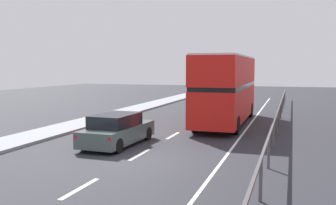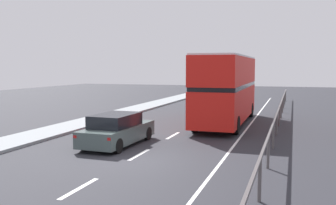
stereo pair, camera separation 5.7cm
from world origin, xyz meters
name	(u,v)px [view 2 (the right image)]	position (x,y,z in m)	size (l,w,h in m)	color
ground_plane	(131,160)	(0.00, 0.00, -0.05)	(74.83, 120.00, 0.10)	#28292F
lane_paint_markings	(224,129)	(2.14, 8.51, 0.00)	(3.57, 46.00, 0.01)	silver
bridge_side_railing	(278,113)	(5.16, 9.00, 0.97)	(0.10, 42.00, 1.21)	#524D4D
double_decker_bus_red	(227,88)	(1.95, 10.49, 2.30)	(2.61, 10.56, 4.29)	red
hatchback_car_near	(117,130)	(-1.71, 2.29, 0.70)	(1.96, 4.59, 1.46)	#445251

